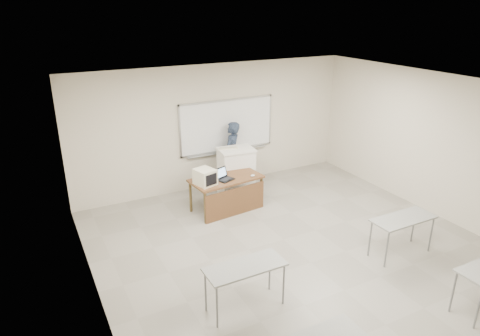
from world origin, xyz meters
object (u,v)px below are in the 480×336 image
keyboard (229,148)px  presenter (232,154)px  crt_monitor (205,177)px  laptop (225,177)px  podium (236,172)px  whiteboard (227,126)px  mouse (253,176)px  instructor_desk (229,188)px

keyboard → presenter: size_ratio=0.26×
crt_monitor → laptop: bearing=-7.4°
podium → keyboard: size_ratio=2.75×
whiteboard → presenter: bearing=-86.8°
mouse → whiteboard: bearing=60.2°
laptop → whiteboard: bearing=41.2°
laptop → mouse: (0.61, -0.14, -0.04)m
podium → crt_monitor: 1.36m
crt_monitor → mouse: (1.10, -0.08, -0.15)m
podium → laptop: podium is taller
laptop → mouse: bearing=-34.1°
podium → presenter: size_ratio=0.70×
laptop → keyboard: (0.46, 0.74, 0.36)m
crt_monitor → laptop: (0.49, 0.07, -0.11)m
presenter → crt_monitor: bearing=2.5°
whiteboard → presenter: whiteboard is taller
instructor_desk → presenter: bearing=54.5°
whiteboard → mouse: whiteboard is taller
keyboard → instructor_desk: bearing=-101.7°
whiteboard → laptop: 1.75m
podium → mouse: podium is taller
whiteboard → mouse: (-0.15, -1.57, -0.71)m
keyboard → whiteboard: bearing=81.7°
laptop → keyboard: keyboard is taller
whiteboard → instructor_desk: whiteboard is taller
whiteboard → laptop: (-0.76, -1.42, -0.67)m
laptop → presenter: bearing=36.6°
podium → crt_monitor: size_ratio=2.75×
podium → presenter: 0.62m
mouse → presenter: (0.16, 1.34, 0.05)m
whiteboard → keyboard: size_ratio=5.93×
instructor_desk → keyboard: keyboard is taller
keyboard → podium: bearing=-12.9°
podium → mouse: 0.82m
keyboard → mouse: bearing=-65.3°
instructor_desk → laptop: (-0.06, 0.06, 0.25)m
instructor_desk → laptop: size_ratio=4.72×
whiteboard → keyboard: whiteboard is taller
podium → mouse: size_ratio=10.60×
whiteboard → presenter: size_ratio=1.52×
podium → keyboard: bearing=157.7°
mouse → presenter: bearing=58.8°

